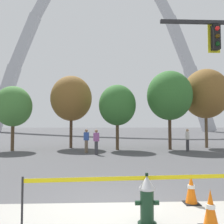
{
  "coord_description": "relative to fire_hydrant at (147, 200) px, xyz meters",
  "views": [
    {
      "loc": [
        -0.27,
        -5.97,
        1.94
      ],
      "look_at": [
        0.18,
        5.0,
        2.5
      ],
      "focal_mm": 37.79,
      "sensor_mm": 36.0,
      "label": 1
    }
  ],
  "objects": [
    {
      "name": "ground_plane",
      "position": [
        -0.59,
        1.38,
        -0.47
      ],
      "size": [
        240.0,
        240.0,
        0.0
      ],
      "primitive_type": "plane",
      "color": "#474749"
    },
    {
      "name": "fire_hydrant",
      "position": [
        0.0,
        0.0,
        0.0
      ],
      "size": [
        0.46,
        0.48,
        0.99
      ],
      "color": "black",
      "rests_on": "ground"
    },
    {
      "name": "caution_tape_barrier",
      "position": [
        -0.13,
        0.04,
        0.18
      ],
      "size": [
        4.46,
        0.33,
        0.96
      ],
      "color": "#232326",
      "rests_on": "ground"
    },
    {
      "name": "traffic_cone_by_hydrant",
      "position": [
        1.15,
        -0.22,
        -0.11
      ],
      "size": [
        0.36,
        0.36,
        0.73
      ],
      "color": "black",
      "rests_on": "ground"
    },
    {
      "name": "traffic_cone_mid_sidewalk",
      "position": [
        1.3,
        1.14,
        -0.11
      ],
      "size": [
        0.36,
        0.36,
        0.73
      ],
      "color": "black",
      "rests_on": "ground"
    },
    {
      "name": "monument_arch",
      "position": [
        -0.59,
        55.24,
        21.78
      ],
      "size": [
        57.38,
        2.63,
        50.47
      ],
      "color": "#B2B5BC",
      "rests_on": "ground"
    },
    {
      "name": "tree_far_left",
      "position": [
        -7.44,
        13.0,
        2.77
      ],
      "size": [
        2.71,
        2.71,
        4.73
      ],
      "color": "brown",
      "rests_on": "ground"
    },
    {
      "name": "tree_left_mid",
      "position": [
        -3.43,
        14.87,
        3.58
      ],
      "size": [
        3.38,
        3.38,
        5.91
      ],
      "color": "#473323",
      "rests_on": "ground"
    },
    {
      "name": "tree_center_left",
      "position": [
        0.27,
        13.21,
        2.9
      ],
      "size": [
        2.82,
        2.82,
        4.93
      ],
      "color": "brown",
      "rests_on": "ground"
    },
    {
      "name": "tree_center_right",
      "position": [
        4.29,
        13.24,
        3.66
      ],
      "size": [
        3.44,
        3.44,
        6.03
      ],
      "color": "#473323",
      "rests_on": "ground"
    },
    {
      "name": "tree_right_mid",
      "position": [
        7.69,
        14.48,
        3.98
      ],
      "size": [
        3.71,
        3.71,
        6.5
      ],
      "color": "brown",
      "rests_on": "ground"
    },
    {
      "name": "pedestrian_walking_left",
      "position": [
        -1.94,
        11.44,
        0.35
      ],
      "size": [
        0.36,
        0.24,
        1.59
      ],
      "color": "brown",
      "rests_on": "ground"
    },
    {
      "name": "pedestrian_standing_center",
      "position": [
        -1.25,
        10.49,
        0.35
      ],
      "size": [
        0.38,
        0.38,
        1.59
      ],
      "color": "#38383D",
      "rests_on": "ground"
    },
    {
      "name": "pedestrian_walking_right",
      "position": [
        5.24,
        12.11,
        0.35
      ],
      "size": [
        0.25,
        0.37,
        1.59
      ],
      "color": "#38383D",
      "rests_on": "ground"
    }
  ]
}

